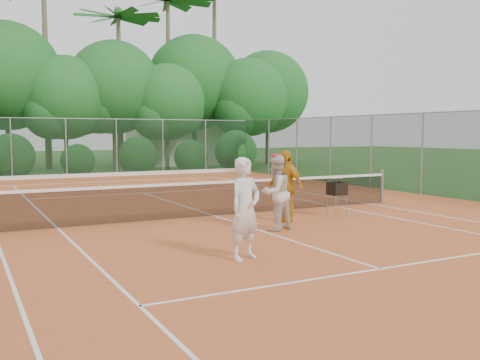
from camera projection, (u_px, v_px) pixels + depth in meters
name	position (u px, v px, depth m)	size (l,w,h in m)	color
ground	(216.00, 217.00, 14.51)	(120.00, 120.00, 0.00)	#254E1B
clay_court	(216.00, 217.00, 14.51)	(18.00, 36.00, 0.02)	#C25E2C
club_building	(188.00, 144.00, 39.71)	(8.00, 5.00, 3.00)	beige
tennis_net	(216.00, 198.00, 14.47)	(11.97, 0.10, 1.10)	gray
player_white	(245.00, 209.00, 9.49)	(0.67, 0.44, 1.83)	silver
player_center_grp	(276.00, 192.00, 12.38)	(1.01, 0.89, 1.79)	beige
player_yellow	(286.00, 186.00, 13.61)	(1.07, 0.45, 1.83)	gold
ball_hopper	(337.00, 189.00, 14.41)	(0.41, 0.41, 0.94)	gray
stray_ball_a	(99.00, 185.00, 22.85)	(0.07, 0.07, 0.07)	#D6E535
stray_ball_b	(109.00, 185.00, 23.13)	(0.07, 0.07, 0.07)	yellow
stray_ball_c	(172.00, 179.00, 25.97)	(0.07, 0.07, 0.07)	#C5D932
court_markings	(216.00, 216.00, 14.51)	(11.03, 23.83, 0.01)	white
fence_back	(92.00, 148.00, 27.60)	(18.07, 0.07, 3.00)	#19381E
tropical_treeline	(95.00, 87.00, 32.55)	(32.10, 8.49, 15.03)	brown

